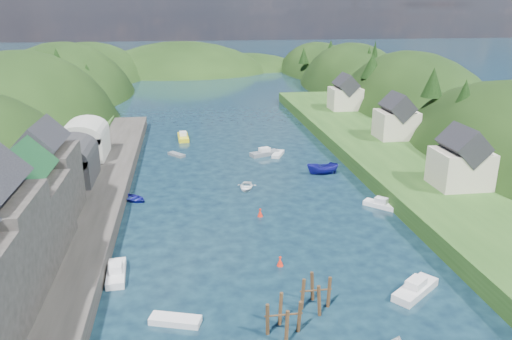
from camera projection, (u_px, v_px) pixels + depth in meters
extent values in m
plane|color=black|center=(239.00, 153.00, 91.36)|extent=(600.00, 600.00, 0.00)
ellipsoid|color=black|center=(27.00, 169.00, 111.56)|extent=(44.00, 75.56, 52.00)
ellipsoid|color=black|center=(67.00, 123.00, 151.73)|extent=(44.00, 75.56, 48.19)
ellipsoid|color=black|center=(90.00, 95.00, 190.66)|extent=(44.00, 75.56, 39.00)
ellipsoid|color=black|center=(408.00, 150.00, 123.62)|extent=(36.00, 75.56, 48.00)
ellipsoid|color=black|center=(352.00, 112.00, 163.81)|extent=(36.00, 75.56, 44.49)
ellipsoid|color=black|center=(319.00, 88.00, 202.78)|extent=(36.00, 75.56, 36.00)
ellipsoid|color=black|center=(183.00, 96.00, 205.83)|extent=(80.00, 60.00, 44.00)
ellipsoid|color=black|center=(247.00, 95.00, 219.67)|extent=(70.00, 56.00, 36.00)
cone|color=black|center=(23.00, 76.00, 97.15)|extent=(4.73, 4.73, 5.86)
cone|color=black|center=(31.00, 68.00, 104.99)|extent=(4.34, 4.34, 7.07)
cone|color=black|center=(49.00, 85.00, 112.14)|extent=(5.28, 5.28, 5.60)
cone|color=black|center=(57.00, 61.00, 125.61)|extent=(4.77, 4.77, 6.57)
cone|color=black|center=(87.00, 73.00, 132.29)|extent=(4.07, 4.07, 5.06)
cone|color=black|center=(67.00, 62.00, 143.02)|extent=(4.56, 4.56, 8.77)
cone|color=black|center=(68.00, 66.00, 150.70)|extent=(4.75, 4.75, 6.02)
cone|color=black|center=(91.00, 58.00, 166.05)|extent=(4.27, 4.27, 7.04)
cone|color=black|center=(464.00, 102.00, 82.96)|extent=(5.29, 5.29, 7.64)
cone|color=black|center=(433.00, 82.00, 92.20)|extent=(4.07, 4.07, 5.54)
cone|color=black|center=(437.00, 97.00, 101.73)|extent=(3.40, 3.40, 5.26)
cone|color=black|center=(410.00, 72.00, 115.80)|extent=(4.94, 4.94, 8.06)
cone|color=black|center=(372.00, 66.00, 119.37)|extent=(5.25, 5.25, 5.88)
cone|color=black|center=(374.00, 57.00, 131.56)|extent=(3.36, 3.36, 8.48)
cone|color=black|center=(369.00, 60.00, 144.12)|extent=(4.57, 4.57, 7.25)
cone|color=black|center=(344.00, 60.00, 157.57)|extent=(3.59, 3.59, 6.76)
cone|color=black|center=(331.00, 49.00, 166.86)|extent=(4.14, 4.14, 6.16)
cone|color=black|center=(304.00, 55.00, 179.05)|extent=(3.83, 3.83, 5.75)
cube|color=#2D2B28|center=(67.00, 224.00, 59.59)|extent=(12.00, 110.00, 2.00)
cube|color=#234719|center=(5.00, 225.00, 58.56)|extent=(12.00, 110.00, 2.50)
cube|color=#2D2B28|center=(25.00, 217.00, 50.39)|extent=(8.00, 9.00, 7.00)
cube|color=#1E592D|center=(18.00, 175.00, 48.98)|extent=(5.88, 9.36, 5.88)
cube|color=#2D2B28|center=(46.00, 182.00, 58.68)|extent=(7.00, 8.00, 8.00)
cube|color=black|center=(41.00, 143.00, 57.15)|extent=(5.15, 8.32, 5.15)
cube|color=#2D2D30|center=(69.00, 167.00, 70.58)|extent=(7.00, 9.00, 4.00)
cylinder|color=#2D2D30|center=(68.00, 154.00, 69.95)|extent=(7.00, 9.00, 7.00)
cube|color=#B2B2A8|center=(85.00, 145.00, 81.85)|extent=(7.00, 9.00, 4.00)
cylinder|color=#B2B2A8|center=(83.00, 133.00, 81.22)|extent=(7.00, 9.00, 7.00)
cube|color=#234719|center=(391.00, 157.00, 85.00)|extent=(16.00, 120.00, 2.40)
cube|color=beige|center=(460.00, 168.00, 67.20)|extent=(7.00, 6.00, 5.00)
cube|color=black|center=(464.00, 145.00, 66.15)|extent=(5.15, 6.24, 5.15)
cube|color=beige|center=(396.00, 124.00, 91.89)|extent=(7.00, 6.00, 5.00)
cube|color=black|center=(398.00, 107.00, 90.83)|extent=(5.15, 6.24, 5.15)
cube|color=beige|center=(345.00, 99.00, 117.11)|extent=(7.00, 6.00, 5.00)
cube|color=black|center=(346.00, 84.00, 116.05)|extent=(5.15, 6.24, 5.15)
cylinder|color=#382314|center=(299.00, 320.00, 41.15)|extent=(0.32, 0.32, 3.58)
cylinder|color=#382314|center=(280.00, 312.00, 42.21)|extent=(0.32, 0.32, 3.58)
cylinder|color=#382314|center=(268.00, 322.00, 40.78)|extent=(0.32, 0.32, 3.58)
cylinder|color=#382314|center=(287.00, 331.00, 39.72)|extent=(0.32, 0.32, 3.58)
cylinder|color=#382314|center=(284.00, 315.00, 40.78)|extent=(3.18, 0.16, 0.16)
cylinder|color=#382314|center=(329.00, 295.00, 44.65)|extent=(0.32, 0.32, 3.56)
cylinder|color=#382314|center=(312.00, 289.00, 45.62)|extent=(0.32, 0.32, 3.56)
cylinder|color=#382314|center=(302.00, 297.00, 44.32)|extent=(0.32, 0.32, 3.56)
cylinder|color=#382314|center=(319.00, 304.00, 43.35)|extent=(0.32, 0.32, 3.56)
cylinder|color=#382314|center=(316.00, 290.00, 44.30)|extent=(2.89, 0.16, 0.16)
cone|color=red|center=(280.00, 262.00, 51.90)|extent=(0.70, 0.70, 0.90)
sphere|color=red|center=(280.00, 258.00, 51.74)|extent=(0.30, 0.30, 0.30)
cone|color=red|center=(260.00, 213.00, 64.02)|extent=(0.70, 0.70, 0.90)
sphere|color=red|center=(260.00, 210.00, 63.86)|extent=(0.30, 0.30, 0.30)
imported|color=white|center=(246.00, 187.00, 73.79)|extent=(3.61, 4.49, 0.83)
cube|color=slate|center=(177.00, 155.00, 89.70)|extent=(3.21, 3.52, 0.50)
cube|color=slate|center=(265.00, 154.00, 89.98)|extent=(5.64, 3.64, 0.75)
cube|color=silver|center=(265.00, 149.00, 89.74)|extent=(2.20, 1.85, 0.70)
imported|color=navy|center=(322.00, 169.00, 79.75)|extent=(5.28, 2.07, 2.02)
cube|color=silver|center=(278.00, 154.00, 89.90)|extent=(2.99, 4.44, 0.59)
cube|color=silver|center=(116.00, 273.00, 49.88)|extent=(2.11, 5.42, 0.74)
cube|color=silver|center=(116.00, 267.00, 49.64)|extent=(1.35, 1.94, 0.70)
cube|color=white|center=(381.00, 205.00, 66.98)|extent=(4.37, 4.37, 0.65)
cube|color=silver|center=(381.00, 200.00, 66.76)|extent=(1.91, 1.91, 0.70)
cube|color=yellow|center=(183.00, 137.00, 100.71)|extent=(2.30, 6.10, 0.84)
cube|color=silver|center=(183.00, 134.00, 100.45)|extent=(1.50, 2.17, 0.70)
cube|color=silver|center=(175.00, 320.00, 42.58)|extent=(4.61, 2.70, 0.61)
cube|color=silver|center=(415.00, 290.00, 46.97)|extent=(5.64, 4.93, 0.79)
cube|color=silver|center=(416.00, 283.00, 46.72)|extent=(2.37, 2.25, 0.70)
imported|color=navy|center=(134.00, 198.00, 69.31)|extent=(5.09, 5.05, 0.87)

